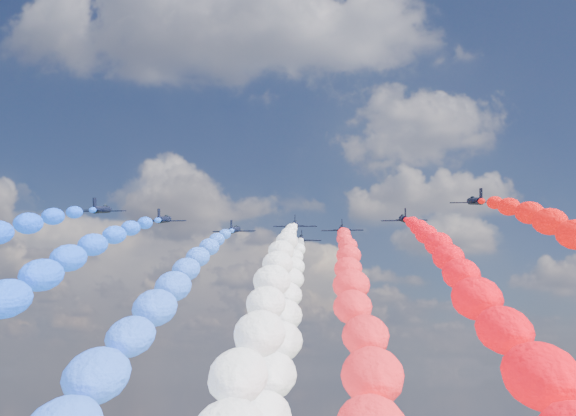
# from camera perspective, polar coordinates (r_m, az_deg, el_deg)

# --- Properties ---
(jet_0) EXTENTS (8.70, 11.89, 5.19)m
(jet_0) POSITION_cam_1_polar(r_m,az_deg,el_deg) (131.93, -14.84, -0.13)
(jet_0) COLOR black
(jet_1) EXTENTS (8.63, 11.84, 5.19)m
(jet_1) POSITION_cam_1_polar(r_m,az_deg,el_deg) (137.86, -10.02, -0.93)
(jet_1) COLOR black
(trail_1) EXTENTS (5.84, 117.60, 49.34)m
(trail_1) POSITION_cam_1_polar(r_m,az_deg,el_deg) (77.40, -20.98, -7.96)
(trail_1) COLOR blue
(jet_2) EXTENTS (8.96, 12.07, 5.19)m
(jet_2) POSITION_cam_1_polar(r_m,az_deg,el_deg) (145.97, -4.34, -1.77)
(jet_2) COLOR black
(trail_2) EXTENTS (5.84, 117.60, 49.34)m
(trail_2) POSITION_cam_1_polar(r_m,az_deg,el_deg) (83.62, -10.11, -8.94)
(trail_2) COLOR blue
(jet_3) EXTENTS (9.03, 12.13, 5.19)m
(jet_3) POSITION_cam_1_polar(r_m,az_deg,el_deg) (140.70, 0.59, -1.38)
(jet_3) COLOR black
(trail_3) EXTENTS (5.84, 117.60, 49.34)m
(trail_3) POSITION_cam_1_polar(r_m,az_deg,el_deg) (77.43, -1.52, -8.82)
(trail_3) COLOR silver
(jet_4) EXTENTS (9.20, 12.24, 5.19)m
(jet_4) POSITION_cam_1_polar(r_m,az_deg,el_deg) (155.65, 1.10, -2.52)
(jet_4) COLOR black
(trail_4) EXTENTS (5.84, 117.60, 49.34)m
(trail_4) POSITION_cam_1_polar(r_m,az_deg,el_deg) (92.58, -0.31, -9.54)
(trail_4) COLOR silver
(jet_5) EXTENTS (8.91, 12.04, 5.19)m
(jet_5) POSITION_cam_1_polar(r_m,az_deg,el_deg) (145.08, 4.41, -1.70)
(jet_5) COLOR black
(trail_5) EXTENTS (5.84, 117.60, 49.34)m
(trail_5) POSITION_cam_1_polar(r_m,az_deg,el_deg) (81.79, 5.45, -9.00)
(trail_5) COLOR red
(jet_6) EXTENTS (8.87, 12.01, 5.19)m
(jet_6) POSITION_cam_1_polar(r_m,az_deg,el_deg) (137.08, 9.34, -0.89)
(jet_6) COLOR black
(trail_6) EXTENTS (5.84, 117.60, 49.34)m
(trail_6) POSITION_cam_1_polar(r_m,az_deg,el_deg) (74.28, 14.80, -8.21)
(trail_6) COLOR #F20512
(jet_7) EXTENTS (8.91, 12.04, 5.19)m
(jet_7) POSITION_cam_1_polar(r_m,az_deg,el_deg) (125.39, 14.93, 0.54)
(jet_7) COLOR black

